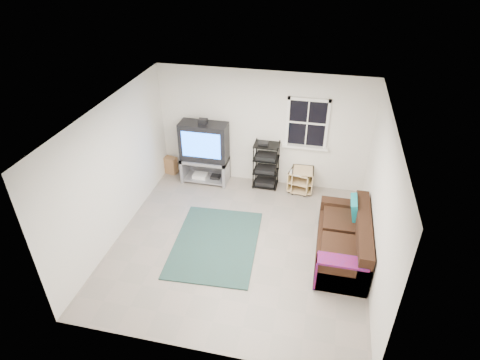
% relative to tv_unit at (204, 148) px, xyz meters
% --- Properties ---
extents(room, '(4.60, 4.62, 4.60)m').
position_rel_tv_unit_xyz_m(room, '(2.20, 0.25, 0.63)').
color(room, gray).
rests_on(room, ground).
extents(tv_unit, '(1.05, 0.53, 1.55)m').
position_rel_tv_unit_xyz_m(tv_unit, '(0.00, 0.00, 0.00)').
color(tv_unit, gray).
rests_on(tv_unit, ground).
extents(av_rack, '(0.55, 0.40, 1.10)m').
position_rel_tv_unit_xyz_m(av_rack, '(1.39, 0.07, -0.37)').
color(av_rack, black).
rests_on(av_rack, ground).
extents(side_table_left, '(0.48, 0.48, 0.54)m').
position_rel_tv_unit_xyz_m(side_table_left, '(2.21, 0.07, -0.56)').
color(side_table_left, '#D3BB82').
rests_on(side_table_left, ground).
extents(side_table_right, '(0.54, 0.54, 0.53)m').
position_rel_tv_unit_xyz_m(side_table_right, '(2.17, 0.06, -0.56)').
color(side_table_right, '#D3BB82').
rests_on(side_table_right, ground).
extents(sofa, '(0.86, 1.94, 0.88)m').
position_rel_tv_unit_xyz_m(sofa, '(3.13, -1.90, -0.54)').
color(sofa, black).
rests_on(sofa, ground).
extents(shag_rug, '(1.64, 2.17, 0.02)m').
position_rel_tv_unit_xyz_m(shag_rug, '(0.81, -2.11, -0.84)').
color(shag_rug, black).
rests_on(shag_rug, ground).
extents(paper_bag, '(0.32, 0.25, 0.41)m').
position_rel_tv_unit_xyz_m(paper_bag, '(-0.91, 0.14, -0.64)').
color(paper_bag, '#956543').
rests_on(paper_bag, ground).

